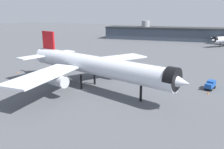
{
  "coord_description": "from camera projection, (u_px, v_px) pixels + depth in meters",
  "views": [
    {
      "loc": [
        40.02,
        -65.78,
        26.23
      ],
      "look_at": [
        11.24,
        0.77,
        6.55
      ],
      "focal_mm": 36.45,
      "sensor_mm": 36.0,
      "label": 1
    }
  ],
  "objects": [
    {
      "name": "terminal_building",
      "position": [
        210.0,
        35.0,
        215.03
      ],
      "size": [
        206.22,
        40.46,
        18.68
      ],
      "rotation": [
        0.0,
        0.0,
        0.08
      ],
      "color": "#3D4756",
      "rests_on": "ground"
    },
    {
      "name": "service_truck_front",
      "position": [
        210.0,
        85.0,
        80.47
      ],
      "size": [
        3.82,
        5.93,
        3.0
      ],
      "rotation": [
        0.0,
        0.0,
        4.42
      ],
      "color": "black",
      "rests_on": "ground"
    },
    {
      "name": "traffic_cone_wingtip",
      "position": [
        18.0,
        72.0,
        102.77
      ],
      "size": [
        0.56,
        0.56,
        0.7
      ],
      "primitive_type": "cone",
      "color": "#F2600C",
      "rests_on": "ground"
    },
    {
      "name": "airliner_near_gate",
      "position": [
        93.0,
        65.0,
        80.09
      ],
      "size": [
        68.56,
        61.22,
        18.98
      ],
      "rotation": [
        0.0,
        0.0,
        -0.29
      ],
      "color": "silver",
      "rests_on": "ground"
    },
    {
      "name": "ground",
      "position": [
        82.0,
        90.0,
        80.47
      ],
      "size": [
        900.0,
        900.0,
        0.0
      ],
      "primitive_type": "plane",
      "color": "#4C4F54"
    },
    {
      "name": "baggage_cart_trailing",
      "position": [
        122.0,
        63.0,
        118.39
      ],
      "size": [
        2.76,
        2.48,
        1.82
      ],
      "rotation": [
        0.0,
        0.0,
        0.33
      ],
      "color": "black",
      "rests_on": "ground"
    },
    {
      "name": "traffic_cone_near_nose",
      "position": [
        208.0,
        93.0,
        75.85
      ],
      "size": [
        0.61,
        0.61,
        0.76
      ],
      "primitive_type": "cone",
      "color": "#F2600C",
      "rests_on": "ground"
    }
  ]
}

